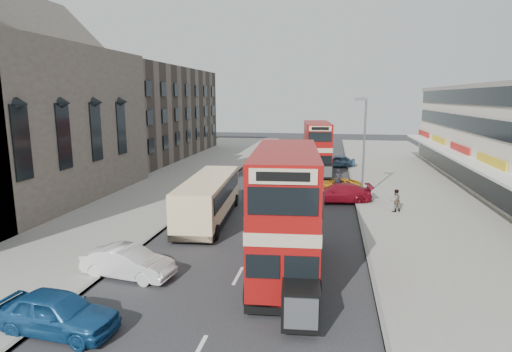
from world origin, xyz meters
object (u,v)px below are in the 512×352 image
Objects in this scene: street_lamp at (363,141)px; pedestrian_near at (395,200)px; car_right_a at (338,193)px; cyclist at (338,185)px; coach at (209,197)px; car_left_front at (128,262)px; car_right_c at (337,161)px; bus_main at (286,212)px; car_left_near at (57,312)px; bus_second at (317,147)px; car_right_b at (337,185)px.

street_lamp reaches higher than pedestrian_near.
cyclist is (0.03, 3.14, 0.00)m from car_right_a.
coach is 2.39× the size of car_left_front.
car_right_c is 1.96× the size of cyclist.
street_lamp is 0.79× the size of bus_main.
car_left_near is 25.68m from cyclist.
bus_second is 34.72m from car_left_near.
car_right_b is at bearing 173.86° from car_right_a.
street_lamp is 16.44m from car_right_c.
pedestrian_near is (4.03, -6.44, 0.37)m from car_right_b.
car_right_b is at bearing 98.89° from cyclist.
bus_second reaches higher than coach.
pedestrian_near reaches higher than car_left_front.
car_right_c is at bearing 179.55° from car_right_b.
cyclist reaches higher than car_right_c.
pedestrian_near is at bearing 105.30° from bus_second.
street_lamp is 1.98× the size of car_right_c.
bus_main is at bearing -18.37° from car_right_a.
street_lamp is 0.84× the size of bus_second.
car_right_b is 1.05× the size of car_right_c.
bus_main is 2.51× the size of car_right_c.
car_left_front is 0.99× the size of car_right_b.
car_right_a is (9.91, 20.54, -0.01)m from car_left_near.
bus_main reaches higher than coach.
car_left_near reaches higher than car_right_b.
coach reaches higher than car_right_a.
car_left_near reaches higher than car_right_a.
coach reaches higher than car_right_b.
car_left_near is (-7.27, -6.49, -2.22)m from bus_main.
bus_main is at bearing 32.66° from pedestrian_near.
coach is at bearing 66.25° from bus_second.
car_right_b is (-0.11, 3.84, -0.14)m from car_right_a.
pedestrian_near is at bearing -32.77° from car_left_near.
car_right_a is at bearing -147.08° from street_lamp.
coach is (-5.95, 7.56, -1.40)m from bus_main.
car_right_b is (9.55, 19.66, -0.11)m from car_left_front.
car_left_front is 18.96m from pedestrian_near.
pedestrian_near is at bearing 12.74° from coach.
pedestrian_near is (2.12, -3.76, -3.82)m from street_lamp.
cyclist is at bearing -103.75° from bus_main.
car_right_a is 1.18× the size of car_right_b.
street_lamp reaches higher than coach.
car_right_b is at bearing 46.06° from coach.
pedestrian_near is (3.82, -19.60, 0.27)m from car_right_c.
car_right_a is 1.24× the size of car_right_c.
bus_second is 2.35× the size of car_right_c.
car_right_c is (10.02, 37.54, -0.05)m from car_left_near.
car_right_b is at bearing -102.98° from bus_main.
cyclist is at bearing -17.91° from car_left_near.
cyclist is (0.14, -0.69, 0.14)m from car_right_b.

